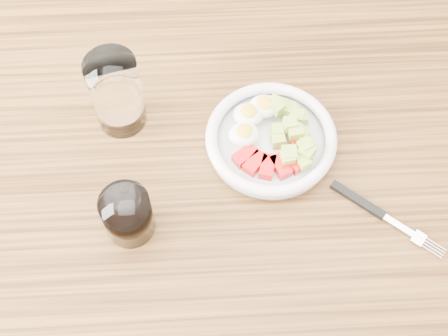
# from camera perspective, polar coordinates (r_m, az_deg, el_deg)

# --- Properties ---
(ground) EXTENTS (4.00, 4.00, 0.00)m
(ground) POSITION_cam_1_polar(r_m,az_deg,el_deg) (1.67, 0.37, -13.27)
(ground) COLOR brown
(ground) RESTS_ON ground
(dining_table) EXTENTS (1.50, 0.90, 0.77)m
(dining_table) POSITION_cam_1_polar(r_m,az_deg,el_deg) (1.04, 0.58, -3.84)
(dining_table) COLOR brown
(dining_table) RESTS_ON ground
(bowl) EXTENTS (0.20, 0.20, 0.05)m
(bowl) POSITION_cam_1_polar(r_m,az_deg,el_deg) (0.97, 4.33, 2.81)
(bowl) COLOR white
(bowl) RESTS_ON dining_table
(fork) EXTENTS (0.15, 0.13, 0.01)m
(fork) POSITION_cam_1_polar(r_m,az_deg,el_deg) (0.95, 13.45, -3.70)
(fork) COLOR black
(fork) RESTS_ON dining_table
(water_glass) EXTENTS (0.08, 0.08, 0.14)m
(water_glass) POSITION_cam_1_polar(r_m,az_deg,el_deg) (0.96, -9.81, 6.76)
(water_glass) COLOR white
(water_glass) RESTS_ON dining_table
(coffee_glass) EXTENTS (0.07, 0.07, 0.08)m
(coffee_glass) POSITION_cam_1_polar(r_m,az_deg,el_deg) (0.89, -8.81, -4.27)
(coffee_glass) COLOR white
(coffee_glass) RESTS_ON dining_table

